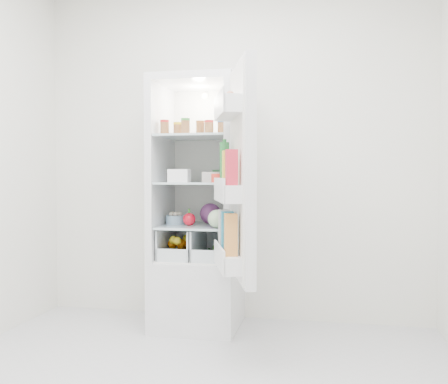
% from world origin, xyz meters
% --- Properties ---
extents(room_walls, '(3.02, 3.02, 2.61)m').
position_xyz_m(room_walls, '(0.00, 0.00, 1.59)').
color(room_walls, white).
rests_on(room_walls, ground).
extents(refrigerator, '(0.60, 0.60, 1.80)m').
position_xyz_m(refrigerator, '(-0.20, 1.25, 0.67)').
color(refrigerator, silver).
rests_on(refrigerator, ground).
extents(shelf_low, '(0.49, 0.53, 0.01)m').
position_xyz_m(shelf_low, '(-0.20, 1.19, 0.74)').
color(shelf_low, '#AFC8CD').
rests_on(shelf_low, refrigerator).
extents(shelf_mid, '(0.49, 0.53, 0.02)m').
position_xyz_m(shelf_mid, '(-0.20, 1.19, 1.05)').
color(shelf_mid, '#AFC8CD').
rests_on(shelf_mid, refrigerator).
extents(shelf_top, '(0.49, 0.53, 0.02)m').
position_xyz_m(shelf_top, '(-0.20, 1.19, 1.38)').
color(shelf_top, '#AFC8CD').
rests_on(shelf_top, refrigerator).
extents(crisper_left, '(0.23, 0.46, 0.22)m').
position_xyz_m(crisper_left, '(-0.32, 1.19, 0.61)').
color(crisper_left, silver).
rests_on(crisper_left, refrigerator).
extents(crisper_right, '(0.23, 0.46, 0.22)m').
position_xyz_m(crisper_right, '(-0.08, 1.19, 0.61)').
color(crisper_right, silver).
rests_on(crisper_right, refrigerator).
extents(condiment_jars, '(0.46, 0.32, 0.08)m').
position_xyz_m(condiment_jars, '(-0.22, 1.10, 1.43)').
color(condiment_jars, '#B21919').
rests_on(condiment_jars, shelf_top).
extents(squeeze_bottle, '(0.06, 0.06, 0.18)m').
position_xyz_m(squeeze_bottle, '(0.01, 1.21, 1.48)').
color(squeeze_bottle, silver).
rests_on(squeeze_bottle, shelf_top).
extents(tub_white, '(0.15, 0.15, 0.09)m').
position_xyz_m(tub_white, '(-0.28, 1.00, 1.10)').
color(tub_white, white).
rests_on(tub_white, shelf_mid).
extents(tub_cream, '(0.13, 0.13, 0.07)m').
position_xyz_m(tub_cream, '(-0.09, 1.15, 1.09)').
color(tub_cream, beige).
rests_on(tub_cream, shelf_mid).
extents(tin_red, '(0.11, 0.11, 0.06)m').
position_xyz_m(tin_red, '(-0.01, 0.99, 1.09)').
color(tin_red, red).
rests_on(tin_red, shelf_mid).
extents(foil_tray, '(0.17, 0.14, 0.04)m').
position_xyz_m(foil_tray, '(-0.36, 1.26, 1.08)').
color(foil_tray, silver).
rests_on(foil_tray, shelf_mid).
extents(tub_green, '(0.15, 0.18, 0.09)m').
position_xyz_m(tub_green, '(-0.03, 1.32, 1.10)').
color(tub_green, '#3F8C52').
rests_on(tub_green, shelf_mid).
extents(red_cabbage, '(0.15, 0.15, 0.15)m').
position_xyz_m(red_cabbage, '(-0.12, 1.26, 0.82)').
color(red_cabbage, '#591E51').
rests_on(red_cabbage, shelf_low).
extents(bell_pepper, '(0.09, 0.09, 0.09)m').
position_xyz_m(bell_pepper, '(-0.24, 1.12, 0.79)').
color(bell_pepper, red).
rests_on(bell_pepper, shelf_low).
extents(mushroom_bowl, '(0.17, 0.17, 0.06)m').
position_xyz_m(mushroom_bowl, '(-0.36, 1.19, 0.78)').
color(mushroom_bowl, '#7C9DB9').
rests_on(mushroom_bowl, shelf_low).
extents(salad_bag, '(0.12, 0.12, 0.12)m').
position_xyz_m(salad_bag, '(-0.02, 1.00, 0.81)').
color(salad_bag, '#99B98B').
rests_on(salad_bag, shelf_low).
extents(citrus_pile, '(0.20, 0.31, 0.16)m').
position_xyz_m(citrus_pile, '(-0.32, 1.17, 0.58)').
color(citrus_pile, orange).
rests_on(citrus_pile, refrigerator).
extents(veg_pile, '(0.16, 0.30, 0.10)m').
position_xyz_m(veg_pile, '(-0.07, 1.18, 0.56)').
color(veg_pile, '#1B4517').
rests_on(veg_pile, refrigerator).
extents(fridge_door, '(0.33, 0.59, 1.30)m').
position_xyz_m(fridge_door, '(0.20, 0.63, 1.09)').
color(fridge_door, silver).
rests_on(fridge_door, refrigerator).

